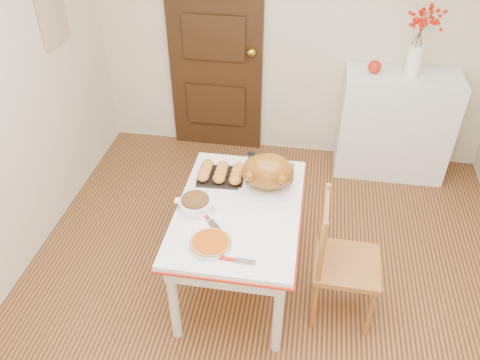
% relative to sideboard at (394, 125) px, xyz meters
% --- Properties ---
extents(floor, '(3.50, 4.00, 0.00)m').
position_rel_sideboard_xyz_m(floor, '(-0.92, -1.78, -0.47)').
color(floor, '#3F2310').
rests_on(floor, ground).
extents(wall_back, '(3.50, 0.00, 2.50)m').
position_rel_sideboard_xyz_m(wall_back, '(-0.92, 0.22, 0.78)').
color(wall_back, beige).
rests_on(wall_back, ground).
extents(door_back, '(0.85, 0.06, 2.06)m').
position_rel_sideboard_xyz_m(door_back, '(-1.62, 0.19, 0.56)').
color(door_back, black).
rests_on(door_back, ground).
extents(photo_board, '(0.03, 0.35, 0.45)m').
position_rel_sideboard_xyz_m(photo_board, '(-2.65, -0.58, 1.03)').
color(photo_board, '#BBB495').
rests_on(photo_board, ground).
extents(sideboard, '(0.94, 0.42, 0.94)m').
position_rel_sideboard_xyz_m(sideboard, '(0.00, 0.00, 0.00)').
color(sideboard, silver).
rests_on(sideboard, floor).
extents(kitchen_table, '(0.79, 1.15, 0.68)m').
position_rel_sideboard_xyz_m(kitchen_table, '(-1.12, -1.56, -0.13)').
color(kitchen_table, white).
rests_on(kitchen_table, floor).
extents(chair_oak, '(0.41, 0.41, 0.90)m').
position_rel_sideboard_xyz_m(chair_oak, '(-0.42, -1.69, -0.02)').
color(chair_oak, '#9B642E').
rests_on(chair_oak, floor).
extents(berry_vase, '(0.28, 0.28, 0.53)m').
position_rel_sideboard_xyz_m(berry_vase, '(0.04, 0.00, 0.74)').
color(berry_vase, white).
rests_on(berry_vase, sideboard).
extents(apple, '(0.11, 0.11, 0.11)m').
position_rel_sideboard_xyz_m(apple, '(-0.26, 0.00, 0.53)').
color(apple, '#BA1D0B').
rests_on(apple, sideboard).
extents(turkey_platter, '(0.47, 0.42, 0.25)m').
position_rel_sideboard_xyz_m(turkey_platter, '(-0.97, -1.34, 0.34)').
color(turkey_platter, '#A25F14').
rests_on(turkey_platter, kitchen_table).
extents(pumpkin_pie, '(0.31, 0.31, 0.05)m').
position_rel_sideboard_xyz_m(pumpkin_pie, '(-1.22, -1.92, 0.24)').
color(pumpkin_pie, '#AF4308').
rests_on(pumpkin_pie, kitchen_table).
extents(stuffing_dish, '(0.26, 0.21, 0.10)m').
position_rel_sideboard_xyz_m(stuffing_dish, '(-1.38, -1.61, 0.26)').
color(stuffing_dish, brown).
rests_on(stuffing_dish, kitchen_table).
extents(rolls_tray, '(0.32, 0.26, 0.08)m').
position_rel_sideboard_xyz_m(rolls_tray, '(-1.29, -1.28, 0.25)').
color(rolls_tray, '#CB8632').
rests_on(rolls_tray, kitchen_table).
extents(pie_server, '(0.22, 0.07, 0.01)m').
position_rel_sideboard_xyz_m(pie_server, '(-1.06, -2.01, 0.22)').
color(pie_server, silver).
rests_on(pie_server, kitchen_table).
extents(carving_knife, '(0.23, 0.24, 0.01)m').
position_rel_sideboard_xyz_m(carving_knife, '(-1.26, -1.72, 0.22)').
color(carving_knife, silver).
rests_on(carving_knife, kitchen_table).
extents(drinking_glass, '(0.07, 0.07, 0.10)m').
position_rel_sideboard_xyz_m(drinking_glass, '(-1.11, -1.11, 0.26)').
color(drinking_glass, white).
rests_on(drinking_glass, kitchen_table).
extents(shaker_pair, '(0.10, 0.05, 0.09)m').
position_rel_sideboard_xyz_m(shaker_pair, '(-0.85, -1.17, 0.26)').
color(shaker_pair, white).
rests_on(shaker_pair, kitchen_table).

